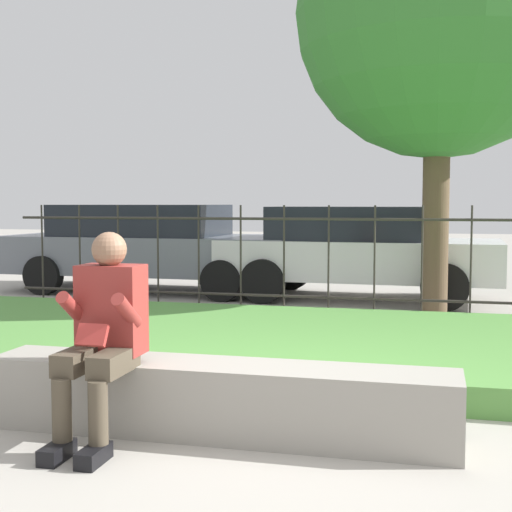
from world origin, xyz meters
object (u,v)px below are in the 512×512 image
(person_seated_reader, at_px, (104,329))
(tree_behind_fence, at_px, (439,15))
(car_parked_center, at_px, (357,250))
(car_parked_left, at_px, (150,245))
(stone_bench, at_px, (217,403))

(person_seated_reader, bearing_deg, tree_behind_fence, 70.52)
(car_parked_center, distance_m, tree_behind_fence, 3.43)
(tree_behind_fence, bearing_deg, car_parked_center, 130.83)
(person_seated_reader, height_order, car_parked_left, car_parked_left)
(car_parked_left, height_order, car_parked_center, car_parked_left)
(car_parked_left, relative_size, tree_behind_fence, 0.85)
(stone_bench, height_order, car_parked_left, car_parked_left)
(stone_bench, xyz_separation_m, car_parked_left, (-3.16, 6.60, 0.54))
(person_seated_reader, distance_m, car_parked_center, 6.73)
(stone_bench, distance_m, person_seated_reader, 0.83)
(car_parked_left, distance_m, tree_behind_fence, 5.55)
(stone_bench, height_order, person_seated_reader, person_seated_reader)
(car_parked_left, height_order, tree_behind_fence, tree_behind_fence)
(car_parked_left, xyz_separation_m, car_parked_center, (3.33, -0.19, -0.01))
(car_parked_left, distance_m, car_parked_center, 3.34)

